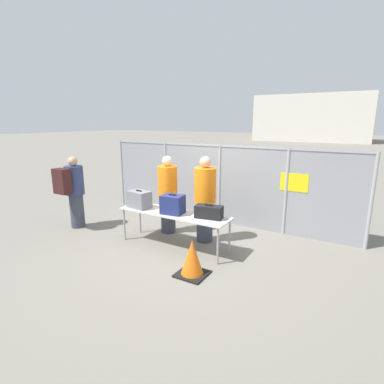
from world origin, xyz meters
TOP-DOWN VIEW (x-y plane):
  - ground_plane at (0.00, 0.00)m, footprint 120.00×120.00m
  - fence_section at (0.02, 1.79)m, footprint 6.69×0.07m
  - inspection_table at (-0.11, -0.10)m, footprint 2.38×0.64m
  - suitcase_grey at (-0.94, -0.17)m, footprint 0.52×0.37m
  - suitcase_navy at (-0.09, -0.14)m, footprint 0.47×0.39m
  - suitcase_black at (0.66, -0.03)m, footprint 0.55×0.33m
  - traveler_hooded at (-2.81, -0.39)m, footprint 0.43×0.66m
  - security_worker_near at (0.29, 0.50)m, footprint 0.46×0.46m
  - security_worker_far at (-0.70, 0.53)m, footprint 0.44×0.44m
  - utility_trailer at (0.87, 4.01)m, footprint 4.53×2.12m
  - distant_hangar at (-3.83, 38.18)m, footprint 13.86×8.20m
  - traffic_cone at (0.82, -0.92)m, footprint 0.50×0.50m

SIDE VIEW (x-z plane):
  - ground_plane at x=0.00m, z-range 0.00..0.00m
  - traffic_cone at x=0.82m, z-range -0.02..0.60m
  - utility_trailer at x=0.87m, z-range 0.06..0.84m
  - inspection_table at x=-0.11m, z-range 0.31..1.05m
  - suitcase_black at x=0.66m, z-range 0.72..0.99m
  - suitcase_grey at x=-0.94m, z-range 0.72..1.11m
  - suitcase_navy at x=-0.09m, z-range 0.72..1.12m
  - security_worker_far at x=-0.70m, z-range 0.03..1.82m
  - security_worker_near at x=0.29m, z-range 0.03..1.87m
  - traveler_hooded at x=-2.81m, z-range 0.09..1.82m
  - fence_section at x=0.02m, z-range 0.05..2.03m
  - distant_hangar at x=-3.83m, z-range 0.00..5.77m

